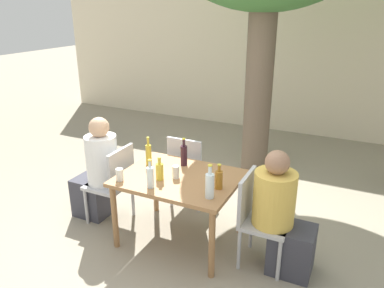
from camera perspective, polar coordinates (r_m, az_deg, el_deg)
The scene contains 16 objects.
ground_plane at distance 4.19m, azimuth -1.83°, elevation -14.21°, with size 30.00×30.00×0.00m, color gray.
cafe_building_wall at distance 7.48m, azimuth 13.36°, elevation 12.46°, with size 10.00×0.08×2.80m.
dining_table_front at distance 3.85m, azimuth -1.94°, elevation -6.16°, with size 1.20×0.93×0.75m.
patio_chair_0 at distance 4.32m, azimuth -11.78°, elevation -5.44°, with size 0.44×0.44×0.92m.
patio_chair_1 at distance 3.65m, azimuth 9.91°, elevation -10.47°, with size 0.44×0.44×0.92m.
patio_chair_2 at distance 4.57m, azimuth -0.54°, elevation -3.50°, with size 0.44×0.44×0.92m.
person_seated_0 at distance 4.44m, azimuth -14.21°, elevation -4.38°, with size 0.58×0.35×1.25m.
person_seated_1 at distance 3.60m, azimuth 13.54°, elevation -10.92°, with size 0.59×0.39×1.20m.
oil_cruet_0 at distance 3.72m, azimuth -4.95°, elevation -4.12°, with size 0.08×0.08×0.24m.
amber_bottle_1 at distance 3.54m, azimuth 4.13°, elevation -5.37°, with size 0.07×0.07×0.25m.
oil_cruet_2 at distance 4.06m, azimuth -6.63°, elevation -1.55°, with size 0.06×0.06×0.32m.
wine_bottle_3 at distance 4.02m, azimuth -1.24°, elevation -1.65°, with size 0.07×0.07×0.31m.
water_bottle_4 at distance 3.57m, azimuth -6.37°, elevation -4.97°, with size 0.07×0.07×0.29m.
water_bottle_5 at distance 3.36m, azimuth 2.71°, elevation -6.26°, with size 0.08×0.08×0.32m.
drinking_glass_0 at distance 3.76m, azimuth -2.48°, elevation -4.28°, with size 0.07×0.07×0.13m.
drinking_glass_1 at distance 3.77m, azimuth -10.97°, elevation -4.60°, with size 0.07×0.07×0.13m.
Camera 1 is at (1.61, -3.04, 2.39)m, focal length 35.00 mm.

